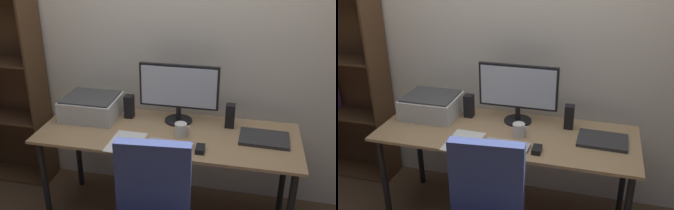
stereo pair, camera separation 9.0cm
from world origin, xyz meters
The scene contains 12 objects.
back_wall centered at (0.00, 0.50, 1.30)m, with size 6.40×0.10×2.60m, color silver.
desk centered at (0.00, 0.00, 0.66)m, with size 1.77×0.65×0.74m.
monitor centered at (0.04, 0.19, 0.99)m, with size 0.56×0.20×0.43m.
keyboard centered at (0.05, -0.18, 0.75)m, with size 0.29×0.11×0.02m, color #B7BABC.
mouse centered at (0.25, -0.20, 0.76)m, with size 0.06×0.10×0.03m, color black.
coffee_mug centered at (0.10, -0.03, 0.79)m, with size 0.10×0.08×0.09m.
laptop centered at (0.64, 0.03, 0.75)m, with size 0.32×0.23×0.02m, color #2D2D30.
speaker_left centered at (-0.33, 0.18, 0.82)m, with size 0.06×0.07×0.17m, color black.
speaker_right centered at (0.41, 0.18, 0.82)m, with size 0.06×0.07×0.17m, color black.
printer centered at (-0.61, 0.13, 0.82)m, with size 0.40×0.34×0.16m.
paper_sheet centered at (-0.24, -0.19, 0.74)m, with size 0.21×0.30×0.00m, color white.
bookshelf centered at (-1.50, 0.32, 0.80)m, with size 0.71×0.28×1.64m.
Camera 2 is at (0.58, -2.21, 1.94)m, focal length 40.21 mm.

